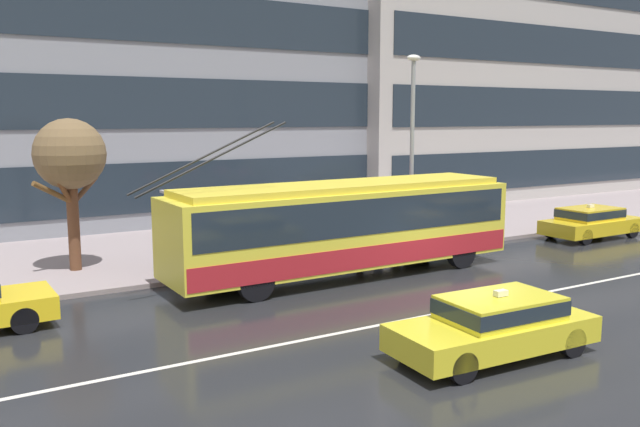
% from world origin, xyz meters
% --- Properties ---
extents(ground_plane, '(160.00, 160.00, 0.00)m').
position_xyz_m(ground_plane, '(0.00, 0.00, 0.00)').
color(ground_plane, '#242529').
extents(sidewalk_slab, '(80.00, 10.00, 0.14)m').
position_xyz_m(sidewalk_slab, '(0.00, 9.96, 0.07)').
color(sidewalk_slab, gray).
rests_on(sidewalk_slab, ground_plane).
extents(lane_centre_line, '(72.00, 0.14, 0.01)m').
position_xyz_m(lane_centre_line, '(0.00, -1.20, 0.00)').
color(lane_centre_line, silver).
rests_on(lane_centre_line, ground_plane).
extents(trolleybus, '(12.28, 2.73, 4.80)m').
position_xyz_m(trolleybus, '(-1.98, 3.36, 1.61)').
color(trolleybus, yellow).
rests_on(trolleybus, ground_plane).
extents(taxi_ahead_of_bus, '(4.48, 1.86, 1.39)m').
position_xyz_m(taxi_ahead_of_bus, '(10.10, 3.59, 0.70)').
color(taxi_ahead_of_bus, yellow).
rests_on(taxi_ahead_of_bus, ground_plane).
extents(taxi_oncoming_near, '(4.49, 1.98, 1.39)m').
position_xyz_m(taxi_oncoming_near, '(-3.08, -4.07, 0.70)').
color(taxi_oncoming_near, yellow).
rests_on(taxi_oncoming_near, ground_plane).
extents(bus_shelter, '(3.88, 1.61, 2.46)m').
position_xyz_m(bus_shelter, '(-4.71, 6.50, 1.98)').
color(bus_shelter, gray).
rests_on(bus_shelter, sidewalk_slab).
extents(pedestrian_at_shelter, '(1.56, 1.56, 1.98)m').
position_xyz_m(pedestrian_at_shelter, '(-0.06, 5.29, 1.76)').
color(pedestrian_at_shelter, black).
rests_on(pedestrian_at_shelter, sidewalk_slab).
extents(pedestrian_approaching_curb, '(1.26, 1.26, 1.90)m').
position_xyz_m(pedestrian_approaching_curb, '(1.71, 5.43, 1.71)').
color(pedestrian_approaching_curb, black).
rests_on(pedestrian_approaching_curb, sidewalk_slab).
extents(pedestrian_walking_past, '(1.28, 1.28, 1.92)m').
position_xyz_m(pedestrian_walking_past, '(-3.02, 7.14, 1.67)').
color(pedestrian_walking_past, black).
rests_on(pedestrian_walking_past, sidewalk_slab).
extents(pedestrian_waiting_by_pole, '(1.30, 1.30, 1.90)m').
position_xyz_m(pedestrian_waiting_by_pole, '(2.28, 7.45, 1.62)').
color(pedestrian_waiting_by_pole, '#465752').
rests_on(pedestrian_waiting_by_pole, sidewalk_slab).
extents(street_lamp, '(0.60, 0.32, 7.05)m').
position_xyz_m(street_lamp, '(2.78, 6.12, 4.28)').
color(street_lamp, gray).
rests_on(street_lamp, sidewalk_slab).
extents(street_tree_bare, '(2.33, 2.19, 4.74)m').
position_xyz_m(street_tree_bare, '(-9.18, 7.87, 3.70)').
color(street_tree_bare, brown).
rests_on(street_tree_bare, sidewalk_slab).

